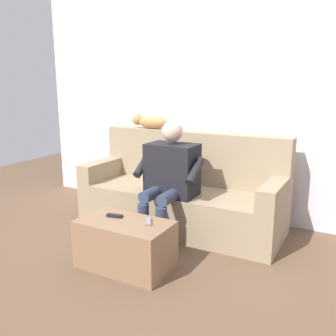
{
  "coord_description": "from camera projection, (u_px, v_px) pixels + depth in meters",
  "views": [
    {
      "loc": [
        -1.59,
        3.07,
        1.44
      ],
      "look_at": [
        0.0,
        0.16,
        0.67
      ],
      "focal_mm": 39.42,
      "sensor_mm": 36.0,
      "label": 1
    }
  ],
  "objects": [
    {
      "name": "ground_plane",
      "position": [
        144.0,
        253.0,
        3.18
      ],
      "size": [
        8.0,
        8.0,
        0.0
      ],
      "primitive_type": "plane",
      "color": "brown"
    },
    {
      "name": "back_wall",
      "position": [
        205.0,
        101.0,
        3.98
      ],
      "size": [
        4.26,
        0.06,
        2.49
      ],
      "primitive_type": "cube",
      "color": "silver",
      "rests_on": "ground"
    },
    {
      "name": "couch",
      "position": [
        183.0,
        194.0,
        3.76
      ],
      "size": [
        2.03,
        0.76,
        0.95
      ],
      "color": "#9E896B",
      "rests_on": "ground"
    },
    {
      "name": "coffee_table",
      "position": [
        125.0,
        244.0,
        2.91
      ],
      "size": [
        0.73,
        0.42,
        0.39
      ],
      "color": "#8C6B4C",
      "rests_on": "ground"
    },
    {
      "name": "person_solo_seated",
      "position": [
        170.0,
        174.0,
        3.38
      ],
      "size": [
        0.61,
        0.56,
        1.1
      ],
      "color": "black",
      "rests_on": "ground"
    },
    {
      "name": "cat_on_backrest",
      "position": [
        150.0,
        122.0,
        4.03
      ],
      "size": [
        0.58,
        0.14,
        0.15
      ],
      "color": "#B7844C",
      "rests_on": "couch"
    },
    {
      "name": "remote_gray",
      "position": [
        148.0,
        221.0,
        2.84
      ],
      "size": [
        0.11,
        0.15,
        0.02
      ],
      "primitive_type": "cube",
      "rotation": [
        0.0,
        0.0,
        5.29
      ],
      "color": "gray",
      "rests_on": "coffee_table"
    },
    {
      "name": "remote_black",
      "position": [
        115.0,
        216.0,
        2.96
      ],
      "size": [
        0.14,
        0.06,
        0.02
      ],
      "primitive_type": "cube",
      "rotation": [
        0.0,
        0.0,
        3.33
      ],
      "color": "black",
      "rests_on": "coffee_table"
    }
  ]
}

